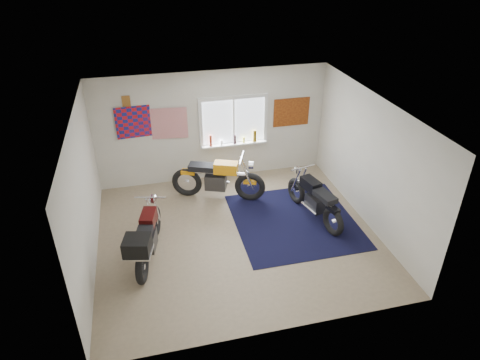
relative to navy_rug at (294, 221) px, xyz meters
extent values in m
plane|color=#9E896B|center=(-1.29, -0.19, -0.01)|extent=(5.50, 5.50, 0.00)
plane|color=white|center=(-1.29, -0.19, 2.69)|extent=(5.50, 5.50, 0.00)
plane|color=silver|center=(-1.29, 2.31, 1.34)|extent=(5.50, 0.00, 5.50)
plane|color=silver|center=(-1.29, -2.69, 1.34)|extent=(5.50, 0.00, 5.50)
plane|color=silver|center=(-4.04, -0.19, 1.34)|extent=(0.00, 5.00, 5.00)
plane|color=silver|center=(1.46, -0.19, 1.34)|extent=(0.00, 5.00, 5.00)
cube|color=black|center=(0.00, 0.00, 0.00)|extent=(2.51, 2.61, 0.01)
cube|color=white|center=(-0.79, 2.29, 1.44)|extent=(1.50, 0.02, 1.10)
cube|color=white|center=(-0.79, 2.28, 2.03)|extent=(1.66, 0.06, 0.08)
cube|color=white|center=(-0.79, 2.28, 0.85)|extent=(1.66, 0.06, 0.08)
cube|color=white|center=(-1.58, 2.28, 1.44)|extent=(0.08, 0.06, 1.10)
cube|color=white|center=(0.00, 2.28, 1.44)|extent=(0.08, 0.06, 1.10)
cube|color=white|center=(-0.79, 2.28, 1.44)|extent=(0.04, 0.06, 1.10)
cube|color=white|center=(-0.79, 2.22, 0.87)|extent=(1.60, 0.16, 0.04)
cylinder|color=maroon|center=(-1.37, 2.21, 1.03)|extent=(0.07, 0.07, 0.28)
cylinder|color=white|center=(-1.11, 2.21, 0.95)|extent=(0.06, 0.06, 0.12)
cylinder|color=black|center=(-0.78, 2.21, 1.00)|extent=(0.06, 0.06, 0.22)
cylinder|color=yellow|center=(-0.56, 2.21, 0.96)|extent=(0.05, 0.05, 0.14)
cylinder|color=brown|center=(-0.28, 2.21, 1.04)|extent=(0.09, 0.09, 0.30)
plane|color=red|center=(-2.99, 2.29, 1.64)|extent=(1.00, 0.07, 1.00)
plane|color=red|center=(-2.34, 2.27, 1.54)|extent=(0.90, 0.09, 0.90)
cube|color=#9F672D|center=(-3.19, 2.29, 2.14)|extent=(0.18, 0.02, 0.24)
cube|color=#A54C14|center=(0.66, 2.29, 1.54)|extent=(0.90, 0.03, 0.70)
torus|color=black|center=(-0.70, 1.04, 0.34)|extent=(0.70, 0.38, 0.70)
torus|color=black|center=(-2.07, 1.58, 0.34)|extent=(0.70, 0.38, 0.70)
cylinder|color=white|center=(-0.70, 1.04, 0.34)|extent=(0.15, 0.14, 0.12)
cylinder|color=white|center=(-2.07, 1.58, 0.34)|extent=(0.15, 0.14, 0.12)
cylinder|color=white|center=(-1.39, 1.31, 0.64)|extent=(1.26, 0.57, 0.09)
cube|color=#2A2A2C|center=(-1.44, 1.33, 0.41)|extent=(0.55, 0.44, 0.36)
cylinder|color=white|center=(-1.37, 1.48, 0.31)|extent=(0.56, 0.28, 0.07)
cube|color=orange|center=(-1.21, 1.24, 0.79)|extent=(0.59, 0.44, 0.25)
cube|color=black|center=(-1.73, 1.44, 0.77)|extent=(0.64, 0.48, 0.13)
cube|color=orange|center=(-2.02, 1.56, 0.62)|extent=(0.35, 0.27, 0.08)
cube|color=orange|center=(-0.70, 1.04, 0.47)|extent=(0.33, 0.24, 0.05)
cylinder|color=white|center=(-0.88, 1.11, 1.06)|extent=(0.27, 0.62, 0.04)
cylinder|color=white|center=(-0.69, 1.04, 0.89)|extent=(0.16, 0.19, 0.17)
torus|color=black|center=(0.29, 0.70, 0.29)|extent=(0.26, 0.61, 0.60)
torus|color=black|center=(0.59, -0.60, 0.29)|extent=(0.26, 0.61, 0.60)
cylinder|color=white|center=(0.29, 0.70, 0.29)|extent=(0.12, 0.12, 0.11)
cylinder|color=white|center=(0.59, -0.60, 0.29)|extent=(0.12, 0.12, 0.11)
cylinder|color=white|center=(0.44, 0.05, 0.59)|extent=(0.36, 1.19, 0.09)
cube|color=#2A2A2C|center=(0.45, 0.01, 0.38)|extent=(0.36, 0.48, 0.32)
cylinder|color=white|center=(0.30, -0.03, 0.28)|extent=(0.18, 0.53, 0.07)
cube|color=black|center=(0.40, 0.22, 0.72)|extent=(0.35, 0.52, 0.23)
cube|color=black|center=(0.52, -0.27, 0.70)|extent=(0.38, 0.57, 0.11)
cube|color=black|center=(0.58, -0.55, 0.57)|extent=(0.21, 0.31, 0.08)
cube|color=black|center=(0.29, 0.70, 0.40)|extent=(0.19, 0.29, 0.05)
cylinder|color=white|center=(0.33, 0.54, 0.97)|extent=(0.58, 0.17, 0.03)
cylinder|color=white|center=(0.28, 0.72, 0.82)|extent=(0.17, 0.13, 0.15)
torus|color=black|center=(-2.89, 0.24, 0.30)|extent=(0.27, 0.64, 0.63)
torus|color=black|center=(-3.20, -1.07, 0.30)|extent=(0.27, 0.64, 0.63)
cylinder|color=white|center=(-2.89, 0.24, 0.30)|extent=(0.12, 0.13, 0.11)
cylinder|color=white|center=(-3.20, -1.07, 0.30)|extent=(0.12, 0.13, 0.11)
cylinder|color=white|center=(-3.04, -0.41, 0.59)|extent=(0.37, 1.20, 0.09)
cube|color=#2A2A2C|center=(-3.05, -0.46, 0.38)|extent=(0.36, 0.49, 0.33)
cylinder|color=white|center=(-3.20, -0.42, 0.28)|extent=(0.19, 0.53, 0.07)
cube|color=#390909|center=(-3.00, -0.25, 0.73)|extent=(0.36, 0.53, 0.23)
cube|color=black|center=(-3.12, -0.74, 0.71)|extent=(0.39, 0.58, 0.12)
cube|color=#390909|center=(-3.19, -1.02, 0.57)|extent=(0.22, 0.32, 0.08)
cube|color=#390909|center=(-2.89, 0.24, 0.42)|extent=(0.19, 0.29, 0.05)
cylinder|color=white|center=(-2.93, 0.07, 0.98)|extent=(0.59, 0.17, 0.03)
cylinder|color=white|center=(-2.88, 0.26, 0.82)|extent=(0.17, 0.13, 0.15)
cube|color=black|center=(-3.22, -1.16, 0.84)|extent=(0.52, 0.50, 0.29)
camera|label=1|loc=(-2.89, -6.98, 5.30)|focal=32.00mm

